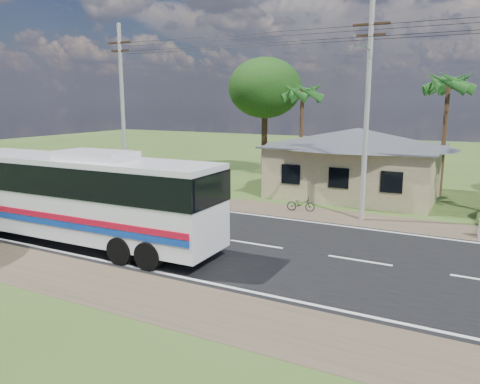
# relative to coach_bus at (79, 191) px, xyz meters

# --- Properties ---
(ground) EXTENTS (120.00, 120.00, 0.00)m
(ground) POSITION_rel_coach_bus_xyz_m (6.79, 3.46, -2.36)
(ground) COLOR #314D1B
(ground) RESTS_ON ground
(road) EXTENTS (120.00, 16.00, 0.03)m
(road) POSITION_rel_coach_bus_xyz_m (6.79, 3.46, -2.35)
(road) COLOR black
(road) RESTS_ON ground
(house) EXTENTS (12.40, 10.00, 5.00)m
(house) POSITION_rel_coach_bus_xyz_m (7.79, 16.45, 0.28)
(house) COLOR tan
(house) RESTS_ON ground
(utility_poles) EXTENTS (32.80, 2.22, 11.00)m
(utility_poles) POSITION_rel_coach_bus_xyz_m (9.46, 9.94, 3.41)
(utility_poles) COLOR #9E9E99
(utility_poles) RESTS_ON ground
(palm_mid) EXTENTS (2.80, 2.80, 8.20)m
(palm_mid) POSITION_rel_coach_bus_xyz_m (12.79, 18.96, 4.80)
(palm_mid) COLOR #47301E
(palm_mid) RESTS_ON ground
(palm_far) EXTENTS (2.80, 2.80, 7.70)m
(palm_far) POSITION_rel_coach_bus_xyz_m (2.79, 19.46, 4.32)
(palm_far) COLOR #47301E
(palm_far) RESTS_ON ground
(tree_behind_house) EXTENTS (6.00, 6.00, 9.61)m
(tree_behind_house) POSITION_rel_coach_bus_xyz_m (-1.21, 21.46, 4.76)
(tree_behind_house) COLOR #47301E
(tree_behind_house) RESTS_ON ground
(coach_bus) EXTENTS (13.35, 3.12, 4.13)m
(coach_bus) POSITION_rel_coach_bus_xyz_m (0.00, 0.00, 0.00)
(coach_bus) COLOR silver
(coach_bus) RESTS_ON ground
(motorcycle) EXTENTS (1.66, 0.89, 0.83)m
(motorcycle) POSITION_rel_coach_bus_xyz_m (6.29, 10.26, -1.95)
(motorcycle) COLOR black
(motorcycle) RESTS_ON ground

